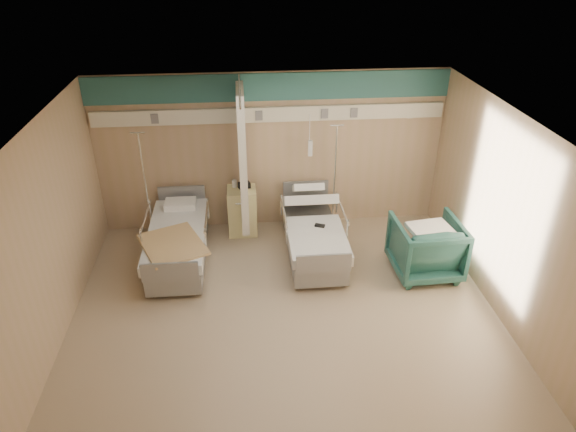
{
  "coord_description": "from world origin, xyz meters",
  "views": [
    {
      "loc": [
        -0.5,
        -5.83,
        4.8
      ],
      "look_at": [
        0.11,
        0.6,
        1.18
      ],
      "focal_mm": 32.0,
      "sensor_mm": 36.0,
      "label": 1
    }
  ],
  "objects": [
    {
      "name": "tan_blanket",
      "position": [
        -1.61,
        0.84,
        0.65
      ],
      "size": [
        1.17,
        1.28,
        0.04
      ],
      "primitive_type": "cube",
      "rotation": [
        0.0,
        0.0,
        0.41
      ],
      "color": "tan",
      "rests_on": "bed_left"
    },
    {
      "name": "bedside_cabinet",
      "position": [
        -0.55,
        2.2,
        0.42
      ],
      "size": [
        0.5,
        0.48,
        0.85
      ],
      "primitive_type": "cube",
      "color": "beige",
      "rests_on": "ground"
    },
    {
      "name": "toiletry_bag",
      "position": [
        -0.49,
        2.25,
        0.9
      ],
      "size": [
        0.23,
        0.19,
        0.11
      ],
      "primitive_type": "cube",
      "rotation": [
        0.0,
        0.0,
        0.38
      ],
      "color": "black",
      "rests_on": "bedside_cabinet"
    },
    {
      "name": "bed_left",
      "position": [
        -1.6,
        1.3,
        0.32
      ],
      "size": [
        1.0,
        2.16,
        0.63
      ],
      "primitive_type": null,
      "color": "silver",
      "rests_on": "ground"
    },
    {
      "name": "iv_stand_right",
      "position": [
        1.1,
        2.28,
        0.4
      ],
      "size": [
        0.35,
        0.35,
        1.94
      ],
      "rotation": [
        0.0,
        0.0,
        -0.38
      ],
      "color": "silver",
      "rests_on": "ground"
    },
    {
      "name": "ground",
      "position": [
        0.0,
        0.0,
        0.0
      ],
      "size": [
        6.0,
        5.0,
        0.0
      ],
      "primitive_type": "cube",
      "color": "tan",
      "rests_on": "ground"
    },
    {
      "name": "call_remote",
      "position": [
        0.68,
        1.18,
        0.65
      ],
      "size": [
        0.17,
        0.13,
        0.04
      ],
      "primitive_type": "cube",
      "rotation": [
        0.0,
        0.0,
        -0.4
      ],
      "color": "black",
      "rests_on": "bed_right"
    },
    {
      "name": "room_walls",
      "position": [
        -0.03,
        0.25,
        1.86
      ],
      "size": [
        6.04,
        5.04,
        2.82
      ],
      "color": "tan",
      "rests_on": "ground"
    },
    {
      "name": "waffle_blanket",
      "position": [
        2.32,
        0.65,
        0.96
      ],
      "size": [
        0.7,
        0.64,
        0.07
      ],
      "primitive_type": "cube",
      "rotation": [
        0.0,
        0.0,
        3.28
      ],
      "color": "white",
      "rests_on": "visitor_armchair"
    },
    {
      "name": "iv_stand_left",
      "position": [
        -2.15,
        2.12,
        0.41
      ],
      "size": [
        0.35,
        0.35,
        1.98
      ],
      "rotation": [
        0.0,
        0.0,
        0.35
      ],
      "color": "silver",
      "rests_on": "ground"
    },
    {
      "name": "visitor_armchair",
      "position": [
        2.28,
        0.67,
        0.46
      ],
      "size": [
        1.03,
        1.05,
        0.93
      ],
      "primitive_type": "imported",
      "rotation": [
        0.0,
        0.0,
        3.18
      ],
      "color": "#20514B",
      "rests_on": "ground"
    },
    {
      "name": "bed_right",
      "position": [
        0.6,
        1.3,
        0.32
      ],
      "size": [
        1.0,
        2.16,
        0.63
      ],
      "primitive_type": null,
      "color": "silver",
      "rests_on": "ground"
    },
    {
      "name": "white_cup",
      "position": [
        -0.66,
        2.32,
        0.91
      ],
      "size": [
        0.11,
        0.11,
        0.12
      ],
      "primitive_type": "cylinder",
      "rotation": [
        0.0,
        0.0,
        0.33
      ],
      "color": "white",
      "rests_on": "bedside_cabinet"
    }
  ]
}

